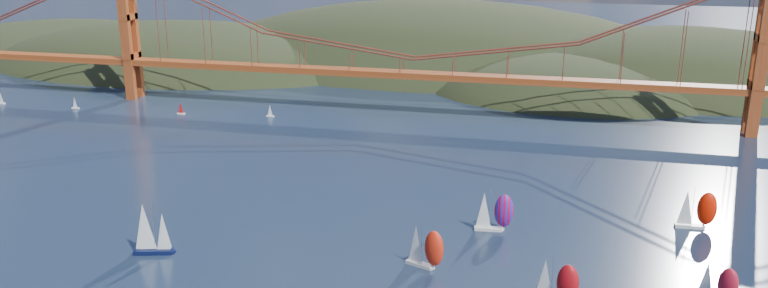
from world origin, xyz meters
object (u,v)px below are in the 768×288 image
racer_2 (717,282)px  racer_3 (696,209)px  racer_0 (424,247)px  racer_rwb (493,211)px  sloop_navy (150,229)px  racer_1 (555,282)px

racer_2 → racer_3: 38.25m
racer_0 → racer_rwb: racer_rwb is taller
racer_3 → racer_rwb: 49.71m
racer_2 → racer_0: bearing=-155.9°
sloop_navy → racer_rwb: size_ratio=1.25×
racer_0 → racer_3: 70.78m
racer_1 → racer_3: 56.72m
racer_0 → racer_2: bearing=20.2°
racer_1 → racer_rwb: 36.73m
racer_0 → racer_2: racer_0 is taller
sloop_navy → racer_rwb: bearing=7.2°
sloop_navy → racer_0: sloop_navy is taller
racer_1 → racer_3: bearing=67.8°
racer_1 → racer_rwb: bearing=127.6°
racer_0 → racer_rwb: 26.73m
racer_2 → racer_3: size_ratio=0.84×
racer_2 → racer_3: racer_3 is taller
sloop_navy → racer_3: (121.93, 44.28, -0.83)m
sloop_navy → racer_rwb: (73.97, 31.21, -0.85)m
sloop_navy → racer_1: sloop_navy is taller
sloop_navy → racer_0: 61.86m
sloop_navy → racer_1: (89.35, -2.15, -1.14)m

